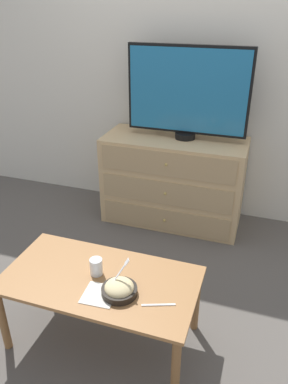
{
  "coord_description": "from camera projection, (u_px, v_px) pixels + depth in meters",
  "views": [
    {
      "loc": [
        0.6,
        -3.05,
        1.75
      ],
      "look_at": [
        0.01,
        -1.31,
        0.79
      ],
      "focal_mm": 35.0,
      "sensor_mm": 36.0,
      "label": 1
    }
  ],
  "objects": [
    {
      "name": "ground_plane",
      "position": [
        187.0,
        205.0,
        3.54
      ],
      "size": [
        12.0,
        12.0,
        0.0
      ],
      "primitive_type": "plane",
      "color": "#56514C"
    },
    {
      "name": "wall_back",
      "position": [
        196.0,
        61.0,
        2.96
      ],
      "size": [
        12.0,
        0.05,
        2.6
      ],
      "color": "silver",
      "rests_on": "ground_plane"
    },
    {
      "name": "dresser",
      "position": [
        173.0,
        181.0,
        3.16
      ],
      "size": [
        1.15,
        0.5,
        0.75
      ],
      "color": "tan",
      "rests_on": "ground_plane"
    },
    {
      "name": "tv",
      "position": [
        187.0,
        93.0,
        2.83
      ],
      "size": [
        0.94,
        0.16,
        0.7
      ],
      "color": "black",
      "rests_on": "dresser"
    },
    {
      "name": "coffee_table",
      "position": [
        100.0,
        286.0,
        2.0
      ],
      "size": [
        1.04,
        0.54,
        0.43
      ],
      "color": "#9E6B3D",
      "rests_on": "ground_plane"
    },
    {
      "name": "takeout_bowl",
      "position": [
        119.0,
        289.0,
        1.85
      ],
      "size": [
        0.18,
        0.18,
        0.19
      ],
      "color": "black",
      "rests_on": "coffee_table"
    },
    {
      "name": "drink_cup",
      "position": [
        96.0,
        267.0,
        1.98
      ],
      "size": [
        0.07,
        0.07,
        0.09
      ],
      "color": "#9E6638",
      "rests_on": "coffee_table"
    },
    {
      "name": "napkin",
      "position": [
        100.0,
        295.0,
        1.86
      ],
      "size": [
        0.17,
        0.17,
        0.0
      ],
      "color": "silver",
      "rests_on": "coffee_table"
    },
    {
      "name": "knife",
      "position": [
        159.0,
        305.0,
        1.79
      ],
      "size": [
        0.16,
        0.07,
        0.01
      ],
      "color": "white",
      "rests_on": "coffee_table"
    }
  ]
}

